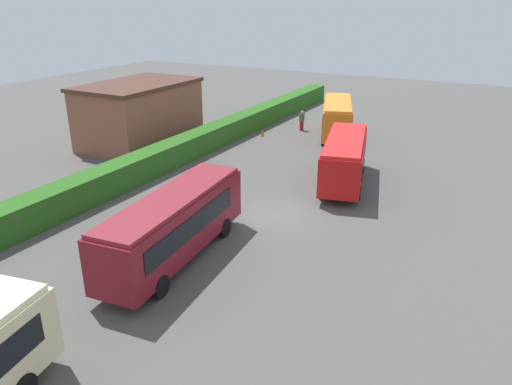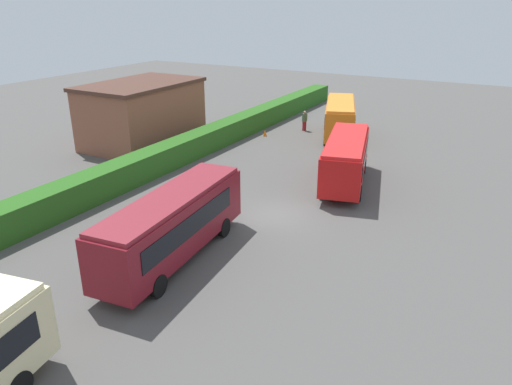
% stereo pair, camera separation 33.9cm
% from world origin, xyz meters
% --- Properties ---
extents(ground_plane, '(110.44, 110.44, 0.00)m').
position_xyz_m(ground_plane, '(0.00, 0.00, 0.00)').
color(ground_plane, '#514F4C').
extents(bus_maroon, '(10.09, 3.37, 3.27)m').
position_xyz_m(bus_maroon, '(-6.80, 1.96, 1.88)').
color(bus_maroon, maroon).
rests_on(bus_maroon, ground_plane).
extents(bus_red, '(9.09, 4.60, 3.20)m').
position_xyz_m(bus_red, '(6.76, -1.72, 1.84)').
color(bus_red, red).
rests_on(bus_red, ground_plane).
extents(bus_orange, '(8.83, 5.12, 3.26)m').
position_xyz_m(bus_orange, '(17.74, 2.69, 1.87)').
color(bus_orange, orange).
rests_on(bus_orange, ground_plane).
extents(person_center, '(0.51, 0.39, 1.88)m').
position_xyz_m(person_center, '(18.58, 6.44, 1.00)').
color(person_center, maroon).
rests_on(person_center, ground_plane).
extents(hedge_row, '(67.22, 1.78, 1.77)m').
position_xyz_m(hedge_row, '(0.00, 10.87, 0.88)').
color(hedge_row, '#295F1C').
rests_on(hedge_row, ground_plane).
extents(depot_building, '(10.15, 6.35, 5.20)m').
position_xyz_m(depot_building, '(7.92, 16.74, 2.61)').
color(depot_building, brown).
rests_on(depot_building, ground_plane).
extents(traffic_cone, '(0.36, 0.36, 0.60)m').
position_xyz_m(traffic_cone, '(15.00, 8.73, 0.30)').
color(traffic_cone, orange).
rests_on(traffic_cone, ground_plane).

